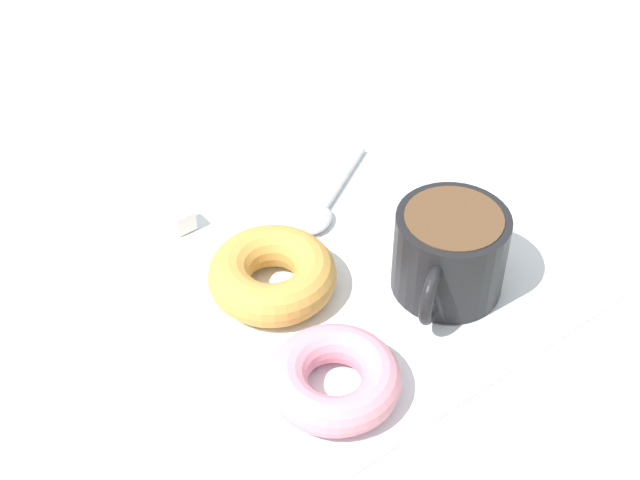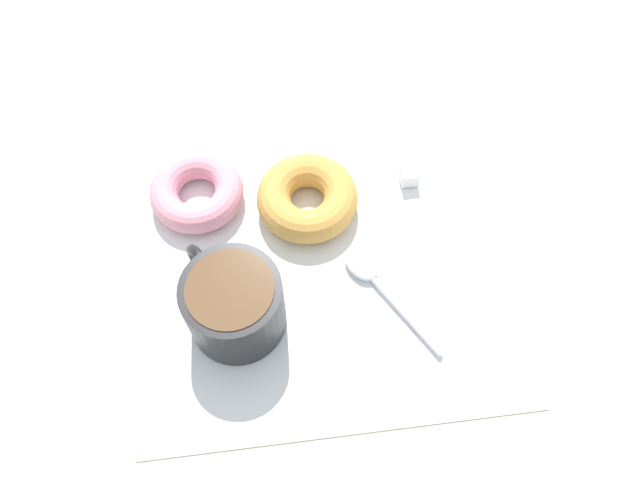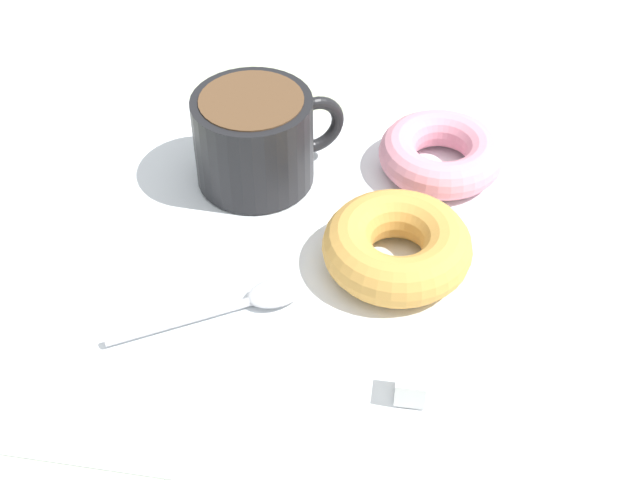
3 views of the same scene
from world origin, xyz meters
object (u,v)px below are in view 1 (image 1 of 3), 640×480
(donut_far, at_px, (335,379))
(sugar_cube, at_px, (182,219))
(spoon, at_px, (324,208))
(donut_near_cup, at_px, (272,275))
(coffee_cup, at_px, (449,252))

(donut_far, distance_m, sugar_cube, 0.21)
(donut_far, xyz_separation_m, sugar_cube, (0.01, 0.21, -0.00))
(donut_far, height_order, spoon, donut_far)
(donut_far, height_order, sugar_cube, donut_far)
(sugar_cube, bearing_deg, donut_near_cup, -81.00)
(donut_far, relative_size, spoon, 0.77)
(donut_near_cup, xyz_separation_m, donut_far, (-0.02, -0.10, -0.00))
(donut_near_cup, relative_size, spoon, 0.83)
(coffee_cup, height_order, sugar_cube, coffee_cup)
(coffee_cup, distance_m, sugar_cube, 0.22)
(spoon, relative_size, sugar_cube, 6.72)
(coffee_cup, xyz_separation_m, donut_far, (-0.13, -0.03, -0.02))
(sugar_cube, bearing_deg, donut_far, -91.96)
(coffee_cup, height_order, donut_near_cup, coffee_cup)
(coffee_cup, height_order, donut_far, coffee_cup)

